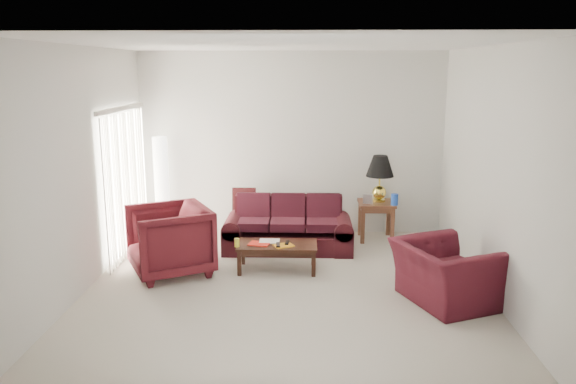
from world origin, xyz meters
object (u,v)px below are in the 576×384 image
(floor_lamp, at_px, (162,186))
(armchair_left, at_px, (170,240))
(sofa, at_px, (288,225))
(end_table, at_px, (376,221))
(coffee_table, at_px, (277,257))
(armchair_right, at_px, (445,274))

(floor_lamp, height_order, armchair_left, floor_lamp)
(sofa, bearing_deg, end_table, 19.56)
(sofa, height_order, armchair_left, armchair_left)
(floor_lamp, distance_m, coffee_table, 2.60)
(sofa, height_order, armchair_right, sofa)
(armchair_right, bearing_deg, coffee_table, 40.35)
(armchair_left, xyz_separation_m, coffee_table, (1.44, 0.17, -0.28))
(armchair_left, bearing_deg, floor_lamp, 169.35)
(sofa, bearing_deg, floor_lamp, 158.08)
(coffee_table, bearing_deg, end_table, 45.43)
(end_table, relative_size, armchair_left, 0.61)
(floor_lamp, relative_size, armchair_right, 1.52)
(sofa, distance_m, end_table, 1.53)
(end_table, bearing_deg, sofa, -156.71)
(armchair_left, bearing_deg, end_table, 91.46)
(floor_lamp, bearing_deg, armchair_right, -32.77)
(armchair_left, relative_size, coffee_table, 0.95)
(armchair_right, distance_m, coffee_table, 2.28)
(sofa, relative_size, floor_lamp, 1.16)
(floor_lamp, distance_m, armchair_right, 4.79)
(end_table, distance_m, floor_lamp, 3.53)
(sofa, distance_m, armchair_right, 2.70)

